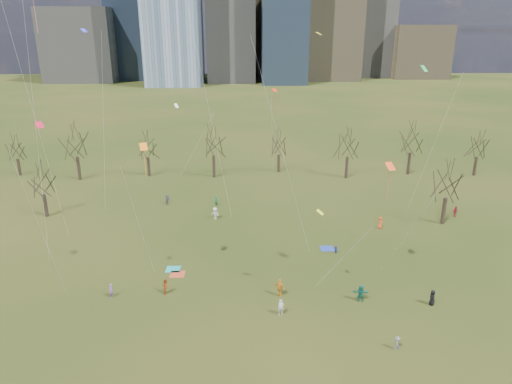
{
  "coord_description": "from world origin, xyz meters",
  "views": [
    {
      "loc": [
        -1.19,
        -39.61,
        25.36
      ],
      "look_at": [
        0.0,
        12.0,
        7.0
      ],
      "focal_mm": 32.0,
      "sensor_mm": 36.0,
      "label": 1
    }
  ],
  "objects_px": {
    "blanket_crimson": "(177,274)",
    "person_2": "(166,286)",
    "blanket_teal": "(173,269)",
    "blanket_navy": "(327,249)",
    "person_1": "(281,307)",
    "person_4": "(280,288)"
  },
  "relations": [
    {
      "from": "blanket_teal",
      "to": "blanket_navy",
      "type": "bearing_deg",
      "value": 14.61
    },
    {
      "from": "blanket_teal",
      "to": "person_1",
      "type": "bearing_deg",
      "value": -37.9
    },
    {
      "from": "person_2",
      "to": "blanket_crimson",
      "type": "bearing_deg",
      "value": -7.34
    },
    {
      "from": "person_1",
      "to": "person_4",
      "type": "height_order",
      "value": "person_4"
    },
    {
      "from": "blanket_teal",
      "to": "person_4",
      "type": "relative_size",
      "value": 0.85
    },
    {
      "from": "blanket_navy",
      "to": "person_1",
      "type": "bearing_deg",
      "value": -116.15
    },
    {
      "from": "blanket_navy",
      "to": "blanket_crimson",
      "type": "relative_size",
      "value": 1.0
    },
    {
      "from": "blanket_crimson",
      "to": "person_2",
      "type": "xyz_separation_m",
      "value": [
        -0.57,
        -3.79,
        0.81
      ]
    },
    {
      "from": "blanket_navy",
      "to": "person_4",
      "type": "xyz_separation_m",
      "value": [
        -6.57,
        -10.43,
        0.93
      ]
    },
    {
      "from": "person_1",
      "to": "blanket_navy",
      "type": "bearing_deg",
      "value": 42.08
    },
    {
      "from": "blanket_crimson",
      "to": "person_1",
      "type": "xyz_separation_m",
      "value": [
        10.82,
        -7.76,
        0.8
      ]
    },
    {
      "from": "blanket_teal",
      "to": "blanket_navy",
      "type": "height_order",
      "value": "same"
    },
    {
      "from": "person_1",
      "to": "blanket_teal",
      "type": "bearing_deg",
      "value": 120.32
    },
    {
      "from": "blanket_navy",
      "to": "person_2",
      "type": "height_order",
      "value": "person_2"
    },
    {
      "from": "blanket_teal",
      "to": "person_2",
      "type": "relative_size",
      "value": 0.97
    },
    {
      "from": "blanket_teal",
      "to": "blanket_navy",
      "type": "relative_size",
      "value": 1.0
    },
    {
      "from": "blanket_crimson",
      "to": "person_4",
      "type": "xyz_separation_m",
      "value": [
        10.95,
        -4.54,
        0.93
      ]
    },
    {
      "from": "person_2",
      "to": "person_4",
      "type": "height_order",
      "value": "person_4"
    },
    {
      "from": "blanket_teal",
      "to": "person_2",
      "type": "bearing_deg",
      "value": -89.19
    },
    {
      "from": "blanket_navy",
      "to": "blanket_crimson",
      "type": "height_order",
      "value": "same"
    },
    {
      "from": "blanket_navy",
      "to": "person_2",
      "type": "xyz_separation_m",
      "value": [
        -18.09,
        -9.68,
        0.81
      ]
    },
    {
      "from": "blanket_crimson",
      "to": "person_2",
      "type": "height_order",
      "value": "person_2"
    }
  ]
}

